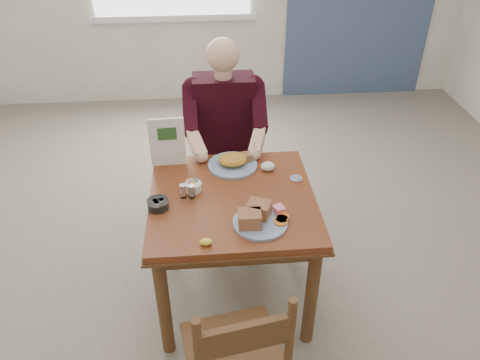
{
  "coord_description": "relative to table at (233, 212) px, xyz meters",
  "views": [
    {
      "loc": [
        -0.13,
        -2.06,
        2.26
      ],
      "look_at": [
        0.04,
        0.0,
        0.86
      ],
      "focal_mm": 35.0,
      "sensor_mm": 36.0,
      "label": 1
    }
  ],
  "objects": [
    {
      "name": "chair_near",
      "position": [
        -0.04,
        -0.83,
        -0.16
      ],
      "size": [
        0.49,
        0.49,
        0.95
      ],
      "color": "brown",
      "rests_on": "ground"
    },
    {
      "name": "diner",
      "position": [
        0.0,
        0.71,
        0.17
      ],
      "size": [
        0.53,
        0.56,
        1.39
      ],
      "color": "gray",
      "rests_on": "chair_far"
    },
    {
      "name": "table",
      "position": [
        0.0,
        0.0,
        0.0
      ],
      "size": [
        0.92,
        0.92,
        0.75
      ],
      "color": "maroon",
      "rests_on": "ground"
    },
    {
      "name": "metal_dish",
      "position": [
        0.38,
        0.14,
        0.12
      ],
      "size": [
        0.08,
        0.08,
        0.01
      ],
      "primitive_type": "cylinder",
      "rotation": [
        0.0,
        0.0,
        0.06
      ],
      "color": "silver",
      "rests_on": "table"
    },
    {
      "name": "shakers",
      "position": [
        -0.24,
        0.01,
        0.15
      ],
      "size": [
        0.09,
        0.05,
        0.08
      ],
      "color": "white",
      "rests_on": "table"
    },
    {
      "name": "napkin",
      "position": [
        0.23,
        0.24,
        0.14
      ],
      "size": [
        0.09,
        0.08,
        0.05
      ],
      "primitive_type": "ellipsoid",
      "rotation": [
        0.0,
        0.0,
        -0.18
      ],
      "color": "white",
      "rests_on": "table"
    },
    {
      "name": "caddy",
      "position": [
        -0.21,
        0.07,
        0.14
      ],
      "size": [
        0.11,
        0.11,
        0.07
      ],
      "color": "white",
      "rests_on": "table"
    },
    {
      "name": "floor",
      "position": [
        0.0,
        0.0,
        -0.64
      ],
      "size": [
        6.0,
        6.0,
        0.0
      ],
      "primitive_type": "plane",
      "color": "#696155",
      "rests_on": "ground"
    },
    {
      "name": "menu",
      "position": [
        -0.36,
        0.36,
        0.27
      ],
      "size": [
        0.21,
        0.03,
        0.31
      ],
      "color": "white",
      "rests_on": "table"
    },
    {
      "name": "chair_far",
      "position": [
        0.0,
        0.8,
        -0.16
      ],
      "size": [
        0.42,
        0.42,
        0.95
      ],
      "color": "brown",
      "rests_on": "ground"
    },
    {
      "name": "lemon_wedge",
      "position": [
        -0.15,
        -0.38,
        0.13
      ],
      "size": [
        0.07,
        0.05,
        0.03
      ],
      "primitive_type": "ellipsoid",
      "rotation": [
        0.0,
        0.0,
        -0.12
      ],
      "color": "yellow",
      "rests_on": "table"
    },
    {
      "name": "far_plate",
      "position": [
        0.03,
        0.31,
        0.14
      ],
      "size": [
        0.35,
        0.35,
        0.08
      ],
      "color": "white",
      "rests_on": "table"
    },
    {
      "name": "creamer",
      "position": [
        -0.4,
        -0.07,
        0.14
      ],
      "size": [
        0.13,
        0.13,
        0.05
      ],
      "color": "white",
      "rests_on": "table"
    },
    {
      "name": "near_plate",
      "position": [
        0.11,
        -0.24,
        0.15
      ],
      "size": [
        0.32,
        0.32,
        0.09
      ],
      "color": "white",
      "rests_on": "table"
    }
  ]
}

